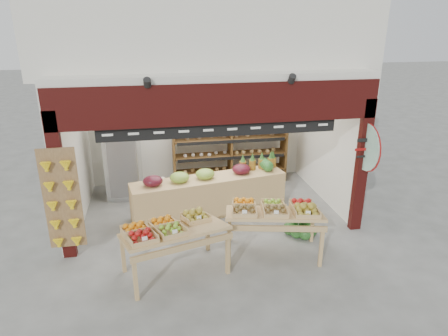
% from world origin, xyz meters
% --- Properties ---
extents(ground, '(60.00, 60.00, 0.00)m').
position_xyz_m(ground, '(0.00, 0.00, 0.00)').
color(ground, slate).
rests_on(ground, ground).
extents(shop_structure, '(6.36, 5.12, 5.40)m').
position_xyz_m(shop_structure, '(0.00, 1.61, 3.92)').
color(shop_structure, silver).
rests_on(shop_structure, ground).
extents(banana_board, '(0.60, 0.15, 1.80)m').
position_xyz_m(banana_board, '(-2.73, -1.17, 1.12)').
color(banana_board, olive).
rests_on(banana_board, ground).
extents(gift_sign, '(0.04, 0.93, 0.92)m').
position_xyz_m(gift_sign, '(2.75, -1.15, 1.75)').
color(gift_sign, '#AAD6BF').
rests_on(gift_sign, ground).
extents(back_shelving, '(2.91, 0.48, 1.80)m').
position_xyz_m(back_shelving, '(0.76, 1.83, 1.12)').
color(back_shelving, brown).
rests_on(back_shelving, ground).
extents(refrigerator, '(0.83, 0.83, 1.95)m').
position_xyz_m(refrigerator, '(-1.88, 1.44, 0.98)').
color(refrigerator, silver).
rests_on(refrigerator, ground).
extents(cardboard_stack, '(0.95, 0.69, 0.59)m').
position_xyz_m(cardboard_stack, '(-0.92, 0.91, 0.22)').
color(cardboard_stack, beige).
rests_on(cardboard_stack, ground).
extents(mid_counter, '(3.39, 1.21, 1.05)m').
position_xyz_m(mid_counter, '(-0.04, 0.15, 0.46)').
color(mid_counter, tan).
rests_on(mid_counter, ground).
extents(display_table_left, '(1.84, 1.33, 1.05)m').
position_xyz_m(display_table_left, '(-1.04, -1.92, 0.82)').
color(display_table_left, tan).
rests_on(display_table_left, ground).
extents(display_table_right, '(1.84, 1.27, 1.06)m').
position_xyz_m(display_table_right, '(0.84, -1.62, 0.84)').
color(display_table_right, tan).
rests_on(display_table_right, ground).
extents(watermelon_pile, '(0.64, 0.64, 0.50)m').
position_xyz_m(watermelon_pile, '(1.57, -1.10, 0.17)').
color(watermelon_pile, '#194B19').
rests_on(watermelon_pile, ground).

